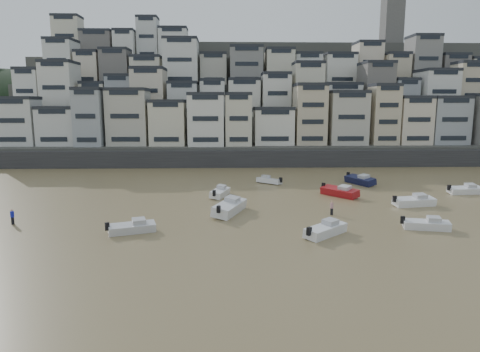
{
  "coord_description": "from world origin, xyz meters",
  "views": [
    {
      "loc": [
        0.85,
        -24.21,
        13.24
      ],
      "look_at": [
        2.53,
        30.0,
        4.0
      ],
      "focal_mm": 32.0,
      "sensor_mm": 36.0,
      "label": 1
    }
  ],
  "objects_px": {
    "boat_i": "(360,179)",
    "person_pink": "(332,208)",
    "boat_c": "(230,205)",
    "boat_d": "(414,200)",
    "boat_b": "(427,223)",
    "boat_g": "(465,189)",
    "person_blue": "(12,217)",
    "boat_e": "(340,190)",
    "boat_f": "(220,191)",
    "boat_a": "(326,228)",
    "boat_h": "(269,180)",
    "boat_j": "(132,226)"
  },
  "relations": [
    {
      "from": "boat_b",
      "to": "boat_e",
      "type": "relative_size",
      "value": 0.83
    },
    {
      "from": "boat_i",
      "to": "boat_a",
      "type": "bearing_deg",
      "value": -47.83
    },
    {
      "from": "person_blue",
      "to": "boat_b",
      "type": "bearing_deg",
      "value": -4.21
    },
    {
      "from": "boat_d",
      "to": "boat_g",
      "type": "distance_m",
      "value": 12.99
    },
    {
      "from": "boat_f",
      "to": "boat_j",
      "type": "bearing_deg",
      "value": 170.06
    },
    {
      "from": "boat_b",
      "to": "boat_g",
      "type": "xyz_separation_m",
      "value": [
        14.04,
        17.55,
        0.04
      ]
    },
    {
      "from": "boat_b",
      "to": "boat_e",
      "type": "height_order",
      "value": "boat_e"
    },
    {
      "from": "boat_e",
      "to": "person_blue",
      "type": "bearing_deg",
      "value": -110.66
    },
    {
      "from": "boat_e",
      "to": "boat_f",
      "type": "height_order",
      "value": "boat_e"
    },
    {
      "from": "boat_i",
      "to": "boat_j",
      "type": "bearing_deg",
      "value": -74.85
    },
    {
      "from": "person_blue",
      "to": "boat_a",
      "type": "bearing_deg",
      "value": -8.55
    },
    {
      "from": "boat_a",
      "to": "person_blue",
      "type": "relative_size",
      "value": 3.36
    },
    {
      "from": "boat_c",
      "to": "person_blue",
      "type": "xyz_separation_m",
      "value": [
        -24.06,
        -4.04,
        -0.13
      ]
    },
    {
      "from": "boat_e",
      "to": "boat_a",
      "type": "bearing_deg",
      "value": -57.86
    },
    {
      "from": "boat_i",
      "to": "person_blue",
      "type": "height_order",
      "value": "person_blue"
    },
    {
      "from": "boat_e",
      "to": "boat_g",
      "type": "relative_size",
      "value": 1.14
    },
    {
      "from": "boat_a",
      "to": "boat_g",
      "type": "xyz_separation_m",
      "value": [
        25.25,
        19.32,
        -0.05
      ]
    },
    {
      "from": "boat_e",
      "to": "boat_i",
      "type": "bearing_deg",
      "value": 108.52
    },
    {
      "from": "boat_a",
      "to": "boat_j",
      "type": "xyz_separation_m",
      "value": [
        -19.81,
        1.44,
        -0.09
      ]
    },
    {
      "from": "boat_c",
      "to": "boat_d",
      "type": "distance_m",
      "value": 24.3
    },
    {
      "from": "boat_i",
      "to": "person_pink",
      "type": "distance_m",
      "value": 21.7
    },
    {
      "from": "boat_j",
      "to": "boat_d",
      "type": "bearing_deg",
      "value": -2.12
    },
    {
      "from": "boat_i",
      "to": "person_blue",
      "type": "bearing_deg",
      "value": -88.04
    },
    {
      "from": "boat_g",
      "to": "boat_a",
      "type": "bearing_deg",
      "value": -146.73
    },
    {
      "from": "boat_b",
      "to": "boat_f",
      "type": "xyz_separation_m",
      "value": [
        -22.2,
        17.07,
        0.05
      ]
    },
    {
      "from": "boat_a",
      "to": "boat_d",
      "type": "relative_size",
      "value": 0.98
    },
    {
      "from": "boat_h",
      "to": "boat_i",
      "type": "height_order",
      "value": "boat_i"
    },
    {
      "from": "boat_a",
      "to": "person_pink",
      "type": "distance_m",
      "value": 8.42
    },
    {
      "from": "boat_h",
      "to": "boat_c",
      "type": "bearing_deg",
      "value": 109.46
    },
    {
      "from": "boat_b",
      "to": "boat_e",
      "type": "distance_m",
      "value": 17.33
    },
    {
      "from": "boat_h",
      "to": "boat_j",
      "type": "distance_m",
      "value": 32.04
    },
    {
      "from": "boat_d",
      "to": "person_pink",
      "type": "height_order",
      "value": "person_pink"
    },
    {
      "from": "boat_i",
      "to": "boat_b",
      "type": "bearing_deg",
      "value": -26.07
    },
    {
      "from": "boat_d",
      "to": "boat_f",
      "type": "xyz_separation_m",
      "value": [
        -25.42,
        6.69,
        -0.07
      ]
    },
    {
      "from": "boat_g",
      "to": "boat_i",
      "type": "bearing_deg",
      "value": 143.94
    },
    {
      "from": "boat_a",
      "to": "boat_h",
      "type": "bearing_deg",
      "value": 53.86
    },
    {
      "from": "boat_c",
      "to": "boat_i",
      "type": "height_order",
      "value": "boat_c"
    },
    {
      "from": "boat_e",
      "to": "boat_g",
      "type": "xyz_separation_m",
      "value": [
        18.99,
        0.94,
        -0.1
      ]
    },
    {
      "from": "boat_g",
      "to": "boat_h",
      "type": "height_order",
      "value": "boat_g"
    },
    {
      "from": "boat_b",
      "to": "person_blue",
      "type": "relative_size",
      "value": 2.95
    },
    {
      "from": "boat_c",
      "to": "boat_j",
      "type": "relative_size",
      "value": 1.41
    },
    {
      "from": "person_pink",
      "to": "boat_i",
      "type": "bearing_deg",
      "value": 64.06
    },
    {
      "from": "boat_c",
      "to": "boat_i",
      "type": "xyz_separation_m",
      "value": [
        21.75,
        18.41,
        -0.14
      ]
    },
    {
      "from": "boat_a",
      "to": "boat_d",
      "type": "xyz_separation_m",
      "value": [
        14.43,
        12.14,
        0.02
      ]
    },
    {
      "from": "boat_b",
      "to": "boat_f",
      "type": "height_order",
      "value": "boat_f"
    },
    {
      "from": "boat_b",
      "to": "boat_d",
      "type": "height_order",
      "value": "boat_d"
    },
    {
      "from": "person_blue",
      "to": "boat_j",
      "type": "bearing_deg",
      "value": -14.62
    },
    {
      "from": "boat_a",
      "to": "person_pink",
      "type": "xyz_separation_m",
      "value": [
        2.58,
        8.01,
        0.07
      ]
    },
    {
      "from": "boat_c",
      "to": "boat_f",
      "type": "bearing_deg",
      "value": 29.23
    },
    {
      "from": "boat_e",
      "to": "boat_h",
      "type": "bearing_deg",
      "value": -177.31
    }
  ]
}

